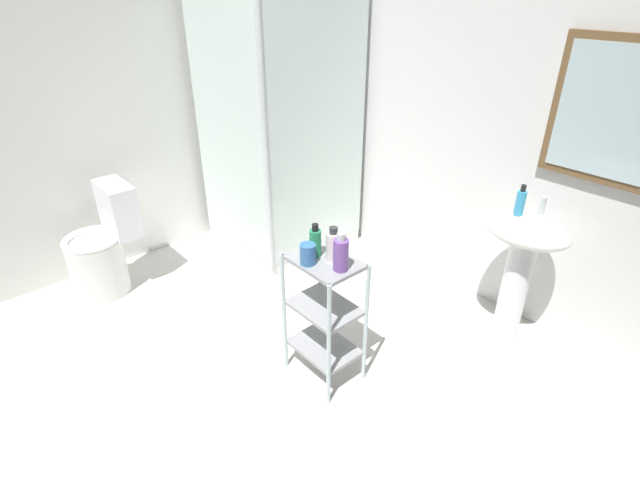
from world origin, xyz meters
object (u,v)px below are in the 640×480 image
at_px(pedestal_sink, 521,257).
at_px(storage_cart, 324,309).
at_px(shower_stall, 280,193).
at_px(toilet, 103,250).
at_px(lotion_bottle_white, 333,246).
at_px(rinse_cup, 308,254).
at_px(conditioner_bottle_purple, 341,254).
at_px(hand_soap_bottle, 520,202).
at_px(body_wash_bottle_green, 315,242).

relative_size(pedestal_sink, storage_cart, 1.09).
distance_m(shower_stall, toilet, 1.35).
xyz_separation_m(shower_stall, pedestal_sink, (1.84, 0.32, 0.12)).
height_order(pedestal_sink, lotion_bottle_white, lotion_bottle_white).
height_order(shower_stall, rinse_cup, shower_stall).
bearing_deg(toilet, rinse_cup, 17.69).
distance_m(lotion_bottle_white, rinse_cup, 0.13).
relative_size(conditioner_bottle_purple, rinse_cup, 1.85).
relative_size(storage_cart, lotion_bottle_white, 4.15).
distance_m(storage_cart, lotion_bottle_white, 0.38).
bearing_deg(toilet, shower_stall, 77.21).
relative_size(hand_soap_bottle, rinse_cup, 1.65).
height_order(shower_stall, pedestal_sink, shower_stall).
distance_m(pedestal_sink, toilet, 2.70).
distance_m(shower_stall, pedestal_sink, 1.87).
bearing_deg(conditioner_bottle_purple, toilet, -161.25).
relative_size(shower_stall, body_wash_bottle_green, 11.44).
relative_size(toilet, body_wash_bottle_green, 4.35).
bearing_deg(pedestal_sink, body_wash_bottle_green, -118.71).
distance_m(hand_soap_bottle, lotion_bottle_white, 1.10).
bearing_deg(hand_soap_bottle, lotion_bottle_white, -111.45).
distance_m(body_wash_bottle_green, rinse_cup, 0.09).
bearing_deg(lotion_bottle_white, pedestal_sink, 64.35).
xyz_separation_m(hand_soap_bottle, rinse_cup, (-0.46, -1.14, -0.09)).
relative_size(hand_soap_bottle, body_wash_bottle_green, 1.00).
distance_m(pedestal_sink, conditioner_bottle_purple, 1.14).
relative_size(shower_stall, hand_soap_bottle, 11.47).
relative_size(storage_cart, conditioner_bottle_purple, 3.79).
bearing_deg(hand_soap_bottle, conditioner_bottle_purple, -106.44).
bearing_deg(pedestal_sink, rinse_cup, -115.61).
height_order(body_wash_bottle_green, rinse_cup, body_wash_bottle_green).
bearing_deg(conditioner_bottle_purple, storage_cart, 178.89).
relative_size(shower_stall, lotion_bottle_white, 11.21).
relative_size(conditioner_bottle_purple, body_wash_bottle_green, 1.12).
relative_size(toilet, hand_soap_bottle, 4.36).
distance_m(storage_cart, conditioner_bottle_purple, 0.41).
relative_size(body_wash_bottle_green, rinse_cup, 1.66).
bearing_deg(lotion_bottle_white, rinse_cup, -115.22).
bearing_deg(conditioner_bottle_purple, hand_soap_bottle, 73.56).
bearing_deg(lotion_bottle_white, hand_soap_bottle, 68.55).
distance_m(storage_cart, body_wash_bottle_green, 0.38).
bearing_deg(pedestal_sink, hand_soap_bottle, 168.61).
xyz_separation_m(shower_stall, body_wash_bottle_green, (1.27, -0.72, 0.35)).
xyz_separation_m(toilet, rinse_cup, (1.60, 0.51, 0.48)).
distance_m(toilet, lotion_bottle_white, 1.84).
distance_m(shower_stall, body_wash_bottle_green, 1.50).
distance_m(shower_stall, lotion_bottle_white, 1.56).
xyz_separation_m(pedestal_sink, toilet, (-2.14, -1.63, -0.26)).
bearing_deg(hand_soap_bottle, storage_cart, -112.18).
relative_size(shower_stall, toilet, 2.63).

